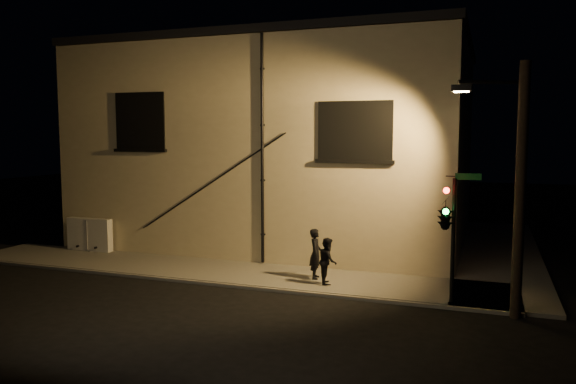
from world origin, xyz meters
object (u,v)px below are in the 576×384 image
at_px(pedestrian_a, 316,254).
at_px(streetlamp_pole, 516,182).
at_px(traffic_signal, 446,216).
at_px(utility_cabinet, 90,234).
at_px(pedestrian_b, 328,261).

distance_m(pedestrian_a, streetlamp_pole, 6.73).
xyz_separation_m(traffic_signal, streetlamp_pole, (1.76, -0.31, 1.01)).
bearing_deg(pedestrian_a, traffic_signal, -118.19).
height_order(utility_cabinet, pedestrian_a, pedestrian_a).
bearing_deg(pedestrian_a, utility_cabinet, 72.43).
bearing_deg(traffic_signal, pedestrian_b, 167.43).
bearing_deg(streetlamp_pole, pedestrian_b, 168.31).
height_order(utility_cabinet, traffic_signal, traffic_signal).
bearing_deg(traffic_signal, utility_cabinet, 170.00).
distance_m(utility_cabinet, pedestrian_b, 10.75).
relative_size(pedestrian_b, traffic_signal, 0.40).
bearing_deg(streetlamp_pole, utility_cabinet, 170.01).
xyz_separation_m(utility_cabinet, pedestrian_a, (10.06, -1.20, 0.16)).
distance_m(pedestrian_a, pedestrian_b, 0.76).
xyz_separation_m(pedestrian_a, streetlamp_pole, (5.96, -1.62, 2.66)).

